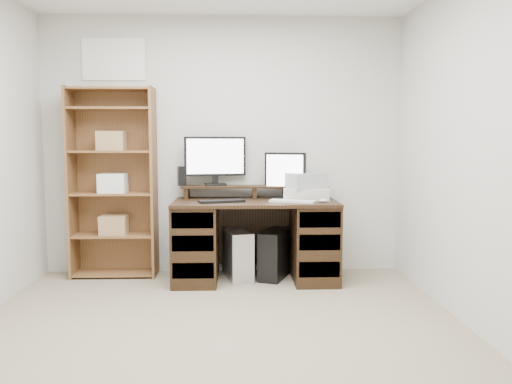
{
  "coord_description": "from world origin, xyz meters",
  "views": [
    {
      "loc": [
        0.14,
        -2.93,
        1.29
      ],
      "look_at": [
        0.31,
        1.43,
        0.85
      ],
      "focal_mm": 35.0,
      "sensor_mm": 36.0,
      "label": 1
    }
  ],
  "objects": [
    {
      "name": "room",
      "position": [
        -0.0,
        0.0,
        1.25
      ],
      "size": [
        3.54,
        4.04,
        2.54
      ],
      "color": "gray",
      "rests_on": "ground"
    },
    {
      "name": "keyboard_white",
      "position": [
        0.63,
        1.49,
        0.76
      ],
      "size": [
        0.42,
        0.26,
        0.02
      ],
      "primitive_type": "cube",
      "rotation": [
        0.0,
        0.0,
        -0.37
      ],
      "color": "white",
      "rests_on": "desk"
    },
    {
      "name": "desk",
      "position": [
        0.31,
        1.64,
        0.39
      ],
      "size": [
        1.5,
        0.7,
        0.75
      ],
      "color": "black",
      "rests_on": "ground"
    },
    {
      "name": "tower_silver",
      "position": [
        0.14,
        1.71,
        0.23
      ],
      "size": [
        0.3,
        0.49,
        0.46
      ],
      "primitive_type": "cube",
      "rotation": [
        0.0,
        0.0,
        0.23
      ],
      "color": "#B1B3B8",
      "rests_on": "ground"
    },
    {
      "name": "riser_shelf",
      "position": [
        0.31,
        1.85,
        0.84
      ],
      "size": [
        1.4,
        0.22,
        0.12
      ],
      "color": "black",
      "rests_on": "desk"
    },
    {
      "name": "printer",
      "position": [
        0.79,
        1.72,
        0.8
      ],
      "size": [
        0.45,
        0.36,
        0.11
      ],
      "primitive_type": "cube",
      "rotation": [
        0.0,
        0.0,
        -0.1
      ],
      "color": "#B7B2A0",
      "rests_on": "desk"
    },
    {
      "name": "monitor_small",
      "position": [
        0.59,
        1.77,
        0.99
      ],
      "size": [
        0.38,
        0.22,
        0.44
      ],
      "rotation": [
        0.0,
        0.0,
        -0.41
      ],
      "color": "black",
      "rests_on": "desk"
    },
    {
      "name": "keyboard_black",
      "position": [
        -0.0,
        1.5,
        0.76
      ],
      "size": [
        0.43,
        0.24,
        0.02
      ],
      "primitive_type": "cube",
      "rotation": [
        0.0,
        0.0,
        0.27
      ],
      "color": "black",
      "rests_on": "desk"
    },
    {
      "name": "mouse",
      "position": [
        0.91,
        1.47,
        0.77
      ],
      "size": [
        0.1,
        0.09,
        0.03
      ],
      "primitive_type": "ellipsoid",
      "rotation": [
        0.0,
        0.0,
        -0.44
      ],
      "color": "silver",
      "rests_on": "desk"
    },
    {
      "name": "monitor_wide",
      "position": [
        -0.07,
        1.9,
        1.13
      ],
      "size": [
        0.59,
        0.18,
        0.47
      ],
      "rotation": [
        0.0,
        0.0,
        0.18
      ],
      "color": "black",
      "rests_on": "riser_shelf"
    },
    {
      "name": "bookshelf",
      "position": [
        -1.04,
        1.86,
        0.92
      ],
      "size": [
        0.8,
        0.3,
        1.8
      ],
      "color": "brown",
      "rests_on": "ground"
    },
    {
      "name": "tower_black",
      "position": [
        0.49,
        1.71,
        0.23
      ],
      "size": [
        0.35,
        0.49,
        0.45
      ],
      "rotation": [
        0.0,
        0.0,
        -0.38
      ],
      "color": "black",
      "rests_on": "ground"
    },
    {
      "name": "basket",
      "position": [
        0.79,
        1.72,
        0.93
      ],
      "size": [
        0.4,
        0.35,
        0.14
      ],
      "primitive_type": "cube",
      "rotation": [
        0.0,
        0.0,
        0.41
      ],
      "color": "#93979D",
      "rests_on": "printer"
    },
    {
      "name": "speaker",
      "position": [
        -0.39,
        1.85,
        0.96
      ],
      "size": [
        0.09,
        0.09,
        0.19
      ],
      "primitive_type": "cube",
      "rotation": [
        0.0,
        0.0,
        0.29
      ],
      "color": "black",
      "rests_on": "riser_shelf"
    }
  ]
}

